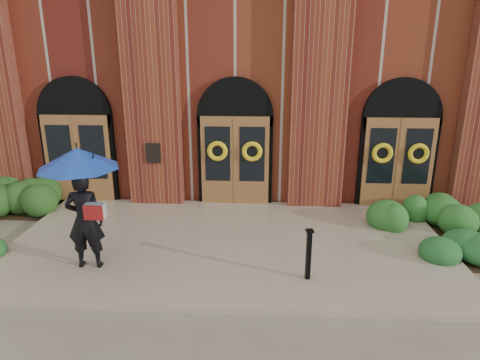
# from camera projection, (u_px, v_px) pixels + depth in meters

# --- Properties ---
(ground) EXTENTS (90.00, 90.00, 0.00)m
(ground) POSITION_uv_depth(u_px,v_px,m) (228.00, 250.00, 9.83)
(ground) COLOR gray
(ground) RESTS_ON ground
(landing) EXTENTS (10.00, 5.30, 0.15)m
(landing) POSITION_uv_depth(u_px,v_px,m) (228.00, 244.00, 9.95)
(landing) COLOR tan
(landing) RESTS_ON ground
(church_building) EXTENTS (16.20, 12.53, 7.00)m
(church_building) POSITION_uv_depth(u_px,v_px,m) (245.00, 71.00, 17.15)
(church_building) COLOR maroon
(church_building) RESTS_ON ground
(man_with_umbrella) EXTENTS (1.70, 1.70, 2.49)m
(man_with_umbrella) POSITION_uv_depth(u_px,v_px,m) (81.00, 185.00, 8.29)
(man_with_umbrella) COLOR black
(man_with_umbrella) RESTS_ON landing
(metal_post) EXTENTS (0.16, 0.16, 1.03)m
(metal_post) POSITION_uv_depth(u_px,v_px,m) (309.00, 253.00, 8.18)
(metal_post) COLOR black
(metal_post) RESTS_ON landing
(hedge_wall_left) EXTENTS (3.38, 1.35, 0.87)m
(hedge_wall_left) POSITION_uv_depth(u_px,v_px,m) (25.00, 195.00, 12.10)
(hedge_wall_left) COLOR #214517
(hedge_wall_left) RESTS_ON ground
(hedge_wall_right) EXTENTS (2.92, 1.17, 0.75)m
(hedge_wall_right) POSITION_uv_depth(u_px,v_px,m) (434.00, 214.00, 10.95)
(hedge_wall_right) COLOR #265C20
(hedge_wall_right) RESTS_ON ground
(hedge_front_right) EXTENTS (1.58, 1.35, 0.56)m
(hedge_front_right) POSITION_uv_depth(u_px,v_px,m) (456.00, 244.00, 9.49)
(hedge_front_right) COLOR #1E5322
(hedge_front_right) RESTS_ON ground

